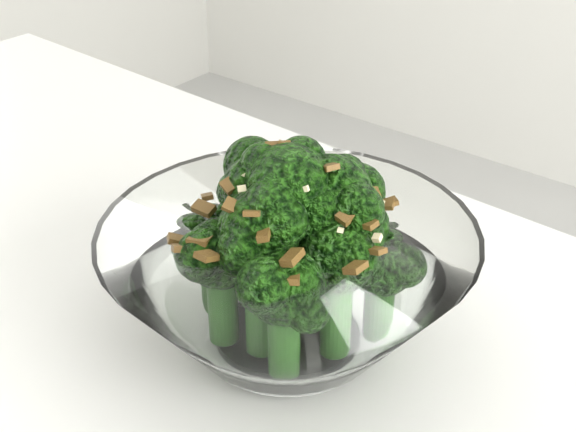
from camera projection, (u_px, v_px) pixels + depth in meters
The scene contains 1 object.
broccoli_dish at pixel (289, 272), 0.53m from camera, with size 0.23×0.23×0.14m.
Camera 1 is at (0.22, -0.29, 1.11)m, focal length 55.00 mm.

